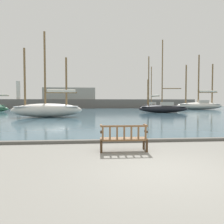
{
  "coord_description": "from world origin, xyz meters",
  "views": [
    {
      "loc": [
        -1.83,
        -5.22,
        1.69
      ],
      "look_at": [
        -0.36,
        10.0,
        1.0
      ],
      "focal_mm": 35.0,
      "sensor_mm": 36.0,
      "label": 1
    }
  ],
  "objects_px": {
    "sailboat_outer_port": "(47,109)",
    "sailboat_far_port": "(152,106)",
    "sailboat_nearest_port": "(163,107)",
    "park_bench": "(124,138)",
    "sailboat_centre_channel": "(200,104)"
  },
  "relations": [
    {
      "from": "sailboat_outer_port",
      "to": "sailboat_nearest_port",
      "type": "height_order",
      "value": "sailboat_nearest_port"
    },
    {
      "from": "sailboat_outer_port",
      "to": "sailboat_nearest_port",
      "type": "distance_m",
      "value": 17.79
    },
    {
      "from": "sailboat_nearest_port",
      "to": "sailboat_outer_port",
      "type": "bearing_deg",
      "value": -151.91
    },
    {
      "from": "sailboat_nearest_port",
      "to": "sailboat_centre_channel",
      "type": "distance_m",
      "value": 18.54
    },
    {
      "from": "park_bench",
      "to": "sailboat_far_port",
      "type": "bearing_deg",
      "value": 72.81
    },
    {
      "from": "sailboat_far_port",
      "to": "sailboat_nearest_port",
      "type": "xyz_separation_m",
      "value": [
        -1.5,
        -11.77,
        0.03
      ]
    },
    {
      "from": "sailboat_outer_port",
      "to": "sailboat_centre_channel",
      "type": "xyz_separation_m",
      "value": [
        28.48,
        21.8,
        0.22
      ]
    },
    {
      "from": "sailboat_far_port",
      "to": "sailboat_nearest_port",
      "type": "distance_m",
      "value": 11.87
    },
    {
      "from": "sailboat_outer_port",
      "to": "sailboat_far_port",
      "type": "relative_size",
      "value": 1.02
    },
    {
      "from": "sailboat_far_port",
      "to": "sailboat_nearest_port",
      "type": "relative_size",
      "value": 0.81
    },
    {
      "from": "park_bench",
      "to": "sailboat_centre_channel",
      "type": "xyz_separation_m",
      "value": [
        22.68,
        38.51,
        0.75
      ]
    },
    {
      "from": "sailboat_outer_port",
      "to": "sailboat_nearest_port",
      "type": "bearing_deg",
      "value": 28.09
    },
    {
      "from": "park_bench",
      "to": "sailboat_outer_port",
      "type": "distance_m",
      "value": 17.69
    },
    {
      "from": "park_bench",
      "to": "sailboat_far_port",
      "type": "distance_m",
      "value": 38.58
    },
    {
      "from": "sailboat_far_port",
      "to": "sailboat_centre_channel",
      "type": "bearing_deg",
      "value": 8.35
    }
  ]
}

